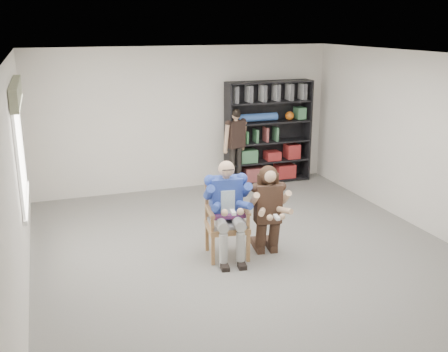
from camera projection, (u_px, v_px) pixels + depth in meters
name	position (u px, v px, depth m)	size (l,w,h in m)	color
room_shell	(252.00, 162.00, 7.12)	(6.00, 7.00, 2.80)	white
floor	(251.00, 256.00, 7.52)	(6.00, 7.00, 0.01)	slate
window_left	(21.00, 146.00, 7.03)	(0.16, 2.00, 1.75)	white
armchair	(227.00, 220.00, 7.37)	(0.63, 0.61, 1.09)	#9B5E3C
seated_man	(227.00, 210.00, 7.32)	(0.61, 0.85, 1.41)	navy
kneeling_woman	(268.00, 212.00, 7.41)	(0.54, 0.87, 1.29)	#38221A
bookshelf	(268.00, 133.00, 10.73)	(1.80, 0.38, 2.10)	black
standing_man	(236.00, 149.00, 10.40)	(0.50, 0.28, 1.61)	black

